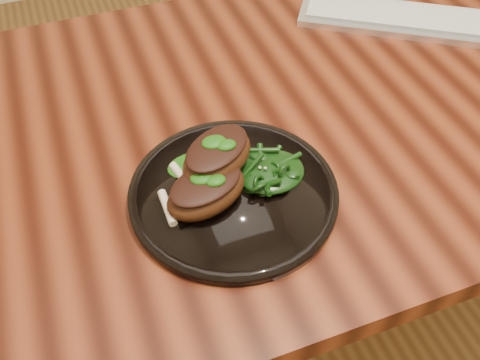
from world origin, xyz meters
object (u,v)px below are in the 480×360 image
(desk, at_px, (323,130))
(greens_heap, at_px, (271,168))
(keyboard, at_px, (406,19))
(plate, at_px, (233,193))
(lamb_chop_front, at_px, (206,190))

(desk, height_order, greens_heap, greens_heap)
(greens_heap, relative_size, keyboard, 0.23)
(plate, xyz_separation_m, greens_heap, (0.06, 0.01, 0.02))
(plate, xyz_separation_m, keyboard, (0.48, 0.31, -0.00))
(desk, distance_m, lamb_chop_front, 0.35)
(desk, bearing_deg, lamb_chop_front, -147.80)
(desk, height_order, lamb_chop_front, lamb_chop_front)
(desk, relative_size, plate, 5.47)
(lamb_chop_front, distance_m, keyboard, 0.61)
(desk, xyz_separation_m, lamb_chop_front, (-0.27, -0.17, 0.13))
(desk, xyz_separation_m, keyboard, (0.25, 0.15, 0.09))
(plate, distance_m, greens_heap, 0.06)
(desk, relative_size, keyboard, 3.83)
(plate, distance_m, keyboard, 0.57)
(desk, xyz_separation_m, greens_heap, (-0.17, -0.16, 0.12))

